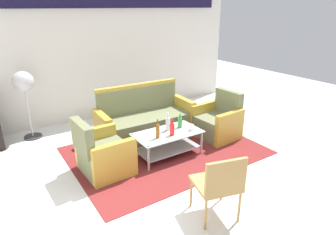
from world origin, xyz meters
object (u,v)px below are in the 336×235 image
(armchair_right, at_px, (217,122))
(bottle_green, at_px, (180,122))
(couch, at_px, (145,121))
(bottle_red, at_px, (172,129))
(coffee_table, at_px, (168,140))
(cup, at_px, (191,127))
(armchair_left, at_px, (103,155))
(bottle_brown, at_px, (158,131))
(wicker_chair, at_px, (220,182))
(bottle_clear, at_px, (168,124))
(pedestal_fan, at_px, (24,86))

(armchair_right, height_order, bottle_green, armchair_right)
(couch, height_order, bottle_green, couch)
(bottle_red, bearing_deg, armchair_right, 10.76)
(coffee_table, bearing_deg, armchair_right, 5.17)
(cup, bearing_deg, armchair_right, 16.63)
(cup, bearing_deg, armchair_left, 171.31)
(coffee_table, bearing_deg, bottle_green, 13.49)
(bottle_green, xyz_separation_m, bottle_brown, (-0.53, -0.15, 0.02))
(armchair_left, relative_size, bottle_green, 3.41)
(wicker_chair, bearing_deg, bottle_green, 83.79)
(bottle_brown, distance_m, cup, 0.63)
(bottle_brown, distance_m, wicker_chair, 1.54)
(bottle_clear, height_order, pedestal_fan, pedestal_fan)
(bottle_clear, xyz_separation_m, pedestal_fan, (-1.81, 1.91, 0.49))
(cup, relative_size, pedestal_fan, 0.08)
(bottle_red, bearing_deg, couch, 87.04)
(bottle_green, bearing_deg, coffee_table, -166.51)
(armchair_left, bearing_deg, couch, 122.23)
(armchair_right, bearing_deg, bottle_brown, 93.98)
(bottle_red, height_order, cup, bottle_red)
(bottle_clear, height_order, cup, bottle_clear)
(wicker_chair, bearing_deg, bottle_brown, 100.37)
(couch, distance_m, cup, 1.07)
(bottle_brown, relative_size, pedestal_fan, 0.25)
(coffee_table, height_order, cup, cup)
(cup, bearing_deg, wicker_chair, -116.79)
(pedestal_fan, distance_m, wicker_chair, 3.90)
(couch, distance_m, coffee_table, 0.88)
(armchair_left, distance_m, bottle_clear, 1.17)
(armchair_right, distance_m, wicker_chair, 2.33)
(armchair_left, relative_size, pedestal_fan, 0.67)
(armchair_right, xyz_separation_m, bottle_green, (-0.90, -0.04, 0.22))
(couch, distance_m, bottle_green, 0.86)
(bottle_clear, height_order, wicker_chair, wicker_chair)
(bottle_brown, xyz_separation_m, cup, (0.62, -0.05, -0.07))
(couch, xyz_separation_m, bottle_brown, (-0.30, -0.96, 0.21))
(armchair_right, bearing_deg, bottle_red, 97.19)
(coffee_table, xyz_separation_m, cup, (0.38, -0.13, 0.19))
(couch, relative_size, cup, 18.22)
(cup, bearing_deg, bottle_brown, 175.14)
(bottle_clear, relative_size, cup, 3.10)
(cup, xyz_separation_m, pedestal_fan, (-2.13, 2.12, 0.55))
(coffee_table, bearing_deg, cup, -19.29)
(bottle_green, relative_size, pedestal_fan, 0.20)
(armchair_left, xyz_separation_m, coffee_table, (1.08, -0.09, -0.02))
(bottle_clear, height_order, bottle_red, bottle_clear)
(couch, xyz_separation_m, bottle_clear, (-0.00, -0.80, 0.21))
(coffee_table, xyz_separation_m, bottle_clear, (0.06, 0.08, 0.26))
(coffee_table, distance_m, cup, 0.45)
(bottle_red, bearing_deg, wicker_chair, -104.06)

